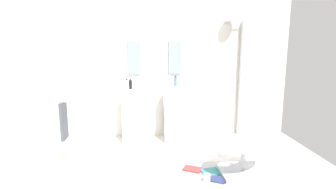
{
  "coord_description": "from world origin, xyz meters",
  "views": [
    {
      "loc": [
        -0.14,
        -3.01,
        1.6
      ],
      "look_at": [
        0.15,
        0.55,
        0.95
      ],
      "focal_mm": 28.01,
      "sensor_mm": 36.0,
      "label": 1
    }
  ],
  "objects_px": {
    "shower_column": "(243,76)",
    "soap_bottle_clear": "(127,83)",
    "lounge_chair": "(243,148)",
    "soap_bottle_blue": "(175,81)",
    "soap_bottle_black": "(130,84)",
    "coffee_mug": "(207,178)",
    "pedestal_sink_left": "(135,114)",
    "pedestal_sink_right": "(176,113)",
    "magazine_teal": "(211,172)",
    "towel_rack": "(62,122)",
    "magazine_red": "(192,169)",
    "magazine_navy": "(216,179)"
  },
  "relations": [
    {
      "from": "pedestal_sink_left",
      "to": "towel_rack",
      "type": "height_order",
      "value": "pedestal_sink_left"
    },
    {
      "from": "magazine_teal",
      "to": "coffee_mug",
      "type": "height_order",
      "value": "coffee_mug"
    },
    {
      "from": "magazine_teal",
      "to": "soap_bottle_blue",
      "type": "distance_m",
      "value": 1.74
    },
    {
      "from": "pedestal_sink_left",
      "to": "towel_rack",
      "type": "relative_size",
      "value": 1.09
    },
    {
      "from": "towel_rack",
      "to": "soap_bottle_clear",
      "type": "distance_m",
      "value": 1.34
    },
    {
      "from": "pedestal_sink_left",
      "to": "shower_column",
      "type": "xyz_separation_m",
      "value": [
        1.92,
        0.19,
        0.59
      ]
    },
    {
      "from": "lounge_chair",
      "to": "soap_bottle_blue",
      "type": "xyz_separation_m",
      "value": [
        -0.7,
        1.45,
        0.67
      ]
    },
    {
      "from": "magazine_teal",
      "to": "soap_bottle_clear",
      "type": "xyz_separation_m",
      "value": [
        -1.14,
        1.35,
        0.98
      ]
    },
    {
      "from": "towel_rack",
      "to": "soap_bottle_blue",
      "type": "relative_size",
      "value": 5.34
    },
    {
      "from": "magazine_red",
      "to": "soap_bottle_blue",
      "type": "relative_size",
      "value": 1.29
    },
    {
      "from": "pedestal_sink_left",
      "to": "soap_bottle_black",
      "type": "height_order",
      "value": "soap_bottle_black"
    },
    {
      "from": "pedestal_sink_right",
      "to": "magazine_navy",
      "type": "distance_m",
      "value": 1.57
    },
    {
      "from": "lounge_chair",
      "to": "magazine_teal",
      "type": "distance_m",
      "value": 0.51
    },
    {
      "from": "lounge_chair",
      "to": "magazine_navy",
      "type": "xyz_separation_m",
      "value": [
        -0.37,
        -0.13,
        -0.33
      ]
    },
    {
      "from": "pedestal_sink_left",
      "to": "soap_bottle_black",
      "type": "bearing_deg",
      "value": -109.07
    },
    {
      "from": "magazine_teal",
      "to": "coffee_mug",
      "type": "relative_size",
      "value": 2.34
    },
    {
      "from": "soap_bottle_black",
      "to": "soap_bottle_clear",
      "type": "bearing_deg",
      "value": 108.67
    },
    {
      "from": "magazine_navy",
      "to": "soap_bottle_blue",
      "type": "bearing_deg",
      "value": 128.5
    },
    {
      "from": "towel_rack",
      "to": "soap_bottle_blue",
      "type": "bearing_deg",
      "value": 33.53
    },
    {
      "from": "pedestal_sink_left",
      "to": "coffee_mug",
      "type": "relative_size",
      "value": 10.25
    },
    {
      "from": "shower_column",
      "to": "soap_bottle_blue",
      "type": "bearing_deg",
      "value": -176.93
    },
    {
      "from": "pedestal_sink_right",
      "to": "lounge_chair",
      "type": "distance_m",
      "value": 1.51
    },
    {
      "from": "magazine_red",
      "to": "pedestal_sink_left",
      "type": "bearing_deg",
      "value": 150.68
    },
    {
      "from": "pedestal_sink_right",
      "to": "magazine_red",
      "type": "relative_size",
      "value": 4.49
    },
    {
      "from": "coffee_mug",
      "to": "soap_bottle_black",
      "type": "relative_size",
      "value": 0.63
    },
    {
      "from": "magazine_teal",
      "to": "coffee_mug",
      "type": "distance_m",
      "value": 0.26
    },
    {
      "from": "pedestal_sink_left",
      "to": "lounge_chair",
      "type": "height_order",
      "value": "pedestal_sink_left"
    },
    {
      "from": "magazine_red",
      "to": "coffee_mug",
      "type": "xyz_separation_m",
      "value": [
        0.12,
        -0.33,
        0.04
      ]
    },
    {
      "from": "magazine_teal",
      "to": "soap_bottle_black",
      "type": "height_order",
      "value": "soap_bottle_black"
    },
    {
      "from": "towel_rack",
      "to": "pedestal_sink_right",
      "type": "bearing_deg",
      "value": 30.41
    },
    {
      "from": "pedestal_sink_right",
      "to": "magazine_teal",
      "type": "xyz_separation_m",
      "value": [
        0.31,
        -1.27,
        -0.47
      ]
    },
    {
      "from": "towel_rack",
      "to": "soap_bottle_blue",
      "type": "height_order",
      "value": "soap_bottle_blue"
    },
    {
      "from": "magazine_navy",
      "to": "soap_bottle_blue",
      "type": "relative_size",
      "value": 1.23
    },
    {
      "from": "coffee_mug",
      "to": "soap_bottle_blue",
      "type": "bearing_deg",
      "value": 97.16
    },
    {
      "from": "shower_column",
      "to": "soap_bottle_clear",
      "type": "xyz_separation_m",
      "value": [
        -2.05,
        -0.11,
        -0.08
      ]
    },
    {
      "from": "shower_column",
      "to": "soap_bottle_black",
      "type": "bearing_deg",
      "value": -170.29
    },
    {
      "from": "soap_bottle_blue",
      "to": "soap_bottle_clear",
      "type": "distance_m",
      "value": 0.83
    },
    {
      "from": "soap_bottle_black",
      "to": "soap_bottle_clear",
      "type": "xyz_separation_m",
      "value": [
        -0.08,
        0.23,
        -0.01
      ]
    },
    {
      "from": "magazine_red",
      "to": "soap_bottle_black",
      "type": "bearing_deg",
      "value": 156.14
    },
    {
      "from": "pedestal_sink_left",
      "to": "lounge_chair",
      "type": "relative_size",
      "value": 0.98
    },
    {
      "from": "pedestal_sink_left",
      "to": "shower_column",
      "type": "height_order",
      "value": "shower_column"
    },
    {
      "from": "pedestal_sink_right",
      "to": "lounge_chair",
      "type": "relative_size",
      "value": 0.98
    },
    {
      "from": "shower_column",
      "to": "coffee_mug",
      "type": "height_order",
      "value": "shower_column"
    },
    {
      "from": "soap_bottle_black",
      "to": "lounge_chair",
      "type": "bearing_deg",
      "value": -38.98
    },
    {
      "from": "magazine_navy",
      "to": "soap_bottle_clear",
      "type": "relative_size",
      "value": 1.57
    },
    {
      "from": "magazine_teal",
      "to": "shower_column",
      "type": "bearing_deg",
      "value": 47.63
    },
    {
      "from": "shower_column",
      "to": "coffee_mug",
      "type": "bearing_deg",
      "value": -120.81
    },
    {
      "from": "magazine_navy",
      "to": "soap_bottle_clear",
      "type": "xyz_separation_m",
      "value": [
        -1.16,
        1.54,
        0.98
      ]
    },
    {
      "from": "pedestal_sink_left",
      "to": "magazine_red",
      "type": "distance_m",
      "value": 1.49
    },
    {
      "from": "shower_column",
      "to": "soap_bottle_clear",
      "type": "height_order",
      "value": "shower_column"
    }
  ]
}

